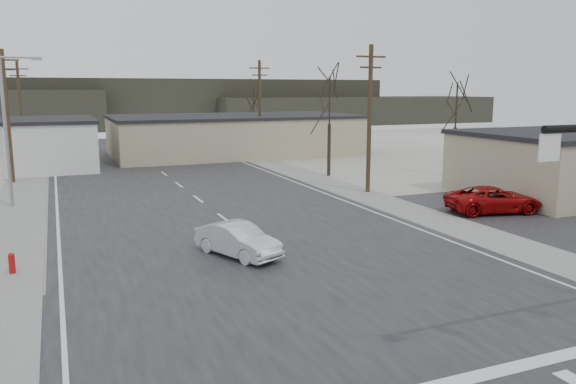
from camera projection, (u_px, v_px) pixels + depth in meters
name	position (u px, v px, depth m)	size (l,w,h in m)	color
ground	(344.00, 309.00, 18.28)	(140.00, 140.00, 0.00)	silver
main_road	(219.00, 215.00, 31.89)	(18.00, 110.00, 0.05)	black
cross_road	(344.00, 308.00, 18.27)	(90.00, 10.00, 0.04)	black
sidewalk_left	(18.00, 213.00, 32.42)	(3.00, 90.00, 0.06)	gray
sidewalk_right	(343.00, 188.00, 40.44)	(3.00, 90.00, 0.06)	gray
fire_hydrant	(12.00, 263.00, 21.60)	(0.24, 0.24, 0.87)	#A50C0C
building_right_far	(235.00, 135.00, 61.62)	(26.30, 14.30, 4.30)	tan
building_lot	(575.00, 163.00, 37.86)	(14.30, 10.30, 4.30)	tan
upole_left_c	(7.00, 114.00, 42.05)	(2.20, 0.30, 10.00)	#43331F
upole_left_d	(20.00, 107.00, 60.21)	(2.20, 0.30, 10.00)	#43331F
upole_right_a	(370.00, 117.00, 38.03)	(2.20, 0.30, 10.00)	#43331F
upole_right_b	(260.00, 107.00, 58.01)	(2.20, 0.30, 10.00)	#43331F
streetlight_main	(9.00, 123.00, 33.25)	(2.40, 0.25, 9.00)	gray
tree_right_mid	(330.00, 103.00, 45.54)	(3.74, 3.74, 8.33)	#2E271C
tree_right_far	(254.00, 101.00, 70.16)	(3.52, 3.52, 7.84)	#2E271C
tree_lot	(456.00, 108.00, 45.57)	(3.52, 3.52, 7.84)	#2E271C
hill_center	(180.00, 103.00, 110.31)	(80.00, 18.00, 9.00)	#333026
hill_right	(351.00, 110.00, 118.41)	(60.00, 18.00, 5.50)	#333026
sedan_crossing	(238.00, 240.00, 23.85)	(1.48, 4.25, 1.40)	#B8BFC4
car_far_a	(137.00, 146.00, 63.72)	(1.90, 4.67, 1.36)	black
car_far_b	(77.00, 140.00, 71.82)	(1.52, 3.77, 1.28)	black
car_parked_red	(494.00, 200.00, 32.36)	(2.50, 5.42, 1.51)	#940809
car_parked_dark_a	(556.00, 191.00, 35.10)	(1.74, 4.32, 1.47)	black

